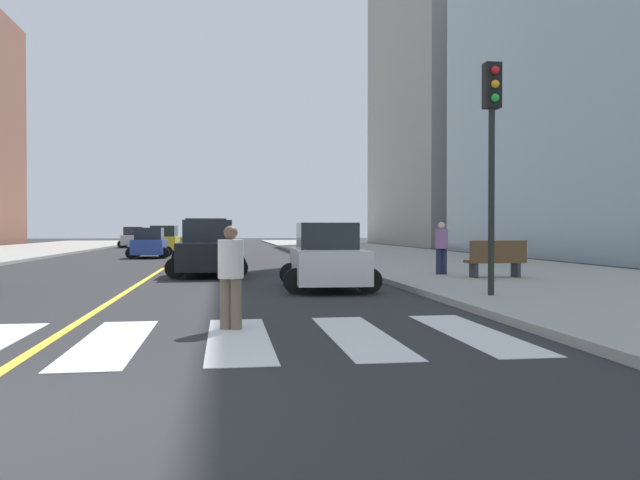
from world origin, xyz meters
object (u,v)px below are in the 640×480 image
car_black_seventh (208,250)px  car_gray_nearest (206,243)px  park_bench (496,260)px  pedestrian_crossing (231,272)px  car_blue_second (150,244)px  traffic_light_near_corner (492,133)px  fire_hydrant (335,249)px  car_yellow_sixth (165,240)px  car_white_third (327,258)px  pedestrian_waiting_east (441,246)px  car_silver_fourth (134,238)px

car_black_seventh → car_gray_nearest: bearing=-87.2°
car_black_seventh → park_bench: size_ratio=2.38×
pedestrian_crossing → car_black_seventh: bearing=-68.6°
car_blue_second → traffic_light_near_corner: size_ratio=0.74×
car_gray_nearest → fire_hydrant: bearing=-150.0°
car_yellow_sixth → pedestrian_crossing: car_yellow_sixth is taller
car_gray_nearest → car_black_seventh: car_gray_nearest is taller
car_white_third → traffic_light_near_corner: traffic_light_near_corner is taller
car_yellow_sixth → fire_hydrant: size_ratio=4.72×
park_bench → pedestrian_waiting_east: 2.01m
pedestrian_crossing → fire_hydrant: size_ratio=1.88×
car_white_third → car_silver_fourth: 42.31m
park_bench → pedestrian_crossing: 11.34m
car_yellow_sixth → park_bench: car_yellow_sixth is taller
car_white_third → park_bench: car_white_third is taller
car_gray_nearest → park_bench: 14.33m
car_yellow_sixth → car_black_seventh: size_ratio=0.97×
fire_hydrant → car_gray_nearest: bearing=-148.4°
car_blue_second → car_black_seventh: (3.62, -14.55, 0.11)m
car_silver_fourth → car_gray_nearest: bearing=-77.1°
pedestrian_crossing → park_bench: bearing=-116.6°
car_gray_nearest → pedestrian_crossing: 19.26m
car_gray_nearest → car_yellow_sixth: car_gray_nearest is taller
car_blue_second → car_white_third: bearing=-71.5°
fire_hydrant → car_yellow_sixth: bearing=132.2°
car_blue_second → car_white_third: size_ratio=0.93×
car_blue_second → traffic_light_near_corner: (10.03, -23.73, 2.95)m
pedestrian_waiting_east → car_gray_nearest: bearing=-53.7°
car_white_third → park_bench: size_ratio=2.24×
car_black_seventh → car_silver_fourth: bearing=-77.8°
park_bench → traffic_light_near_corner: bearing=154.2°
car_silver_fourth → pedestrian_crossing: bearing=-81.4°
pedestrian_crossing → car_gray_nearest: bearing=-69.0°
car_gray_nearest → traffic_light_near_corner: size_ratio=0.92×
car_blue_second → car_white_third: 21.28m
car_blue_second → fire_hydrant: (9.96, -3.56, -0.21)m
car_blue_second → park_bench: size_ratio=2.09×
car_silver_fourth → fire_hydrant: size_ratio=4.57×
traffic_light_near_corner → fire_hydrant: size_ratio=5.76×
car_white_third → pedestrian_waiting_east: size_ratio=2.41×
traffic_light_near_corner → park_bench: traffic_light_near_corner is taller
pedestrian_crossing → pedestrian_waiting_east: 11.80m
car_yellow_sixth → pedestrian_waiting_east: car_yellow_sixth is taller
car_black_seventh → pedestrian_waiting_east: bearing=160.8°
car_blue_second → pedestrian_waiting_east: bearing=-57.7°
car_silver_fourth → car_black_seventh: 36.13m
car_gray_nearest → car_blue_second: (-3.34, 7.63, -0.19)m
park_bench → pedestrian_waiting_east: (-1.17, 1.58, 0.39)m
car_gray_nearest → traffic_light_near_corner: traffic_light_near_corner is taller
car_silver_fourth → park_bench: car_silver_fourth is taller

